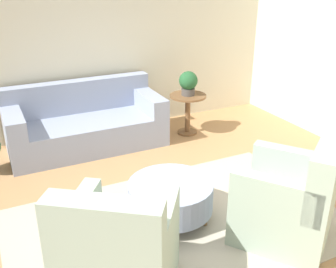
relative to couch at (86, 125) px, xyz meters
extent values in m
plane|color=#AD7F51|center=(0.31, -2.28, -0.32)|extent=(16.00, 16.00, 0.00)
cube|color=beige|center=(0.31, 0.56, 1.08)|extent=(9.56, 0.12, 2.80)
cube|color=#B2A893|center=(0.31, -2.28, -0.31)|extent=(3.28, 2.08, 0.01)
cube|color=#8E99B2|center=(0.00, -0.06, -0.11)|extent=(2.14, 0.95, 0.42)
cube|color=#8E99B2|center=(0.00, 0.32, 0.34)|extent=(2.14, 0.20, 0.47)
cube|color=#8E99B2|center=(-0.95, -0.08, 0.23)|extent=(0.24, 0.91, 0.26)
cube|color=#8E99B2|center=(0.95, -0.08, 0.23)|extent=(0.24, 0.91, 0.26)
cube|color=brown|center=(0.00, -0.51, -0.29)|extent=(1.92, 0.05, 0.06)
cube|color=#9EB29E|center=(-0.49, -2.85, -0.09)|extent=(1.12, 1.13, 0.43)
cube|color=#9EB29E|center=(-0.67, -3.10, 0.42)|extent=(0.77, 0.62, 0.59)
cube|color=#9EB29E|center=(-0.21, -3.02, 0.29)|extent=(0.56, 0.72, 0.32)
cube|color=#9EB29E|center=(-0.75, -2.64, 0.29)|extent=(0.56, 0.72, 0.32)
cube|color=brown|center=(-0.27, -2.54, -0.28)|extent=(0.61, 0.46, 0.06)
cube|color=#9EB29E|center=(1.11, -2.85, -0.09)|extent=(1.12, 1.13, 0.43)
cube|color=#9EB29E|center=(1.29, -3.10, 0.42)|extent=(0.77, 0.62, 0.59)
cube|color=#9EB29E|center=(1.37, -2.64, 0.29)|extent=(0.56, 0.72, 0.32)
cube|color=#9EB29E|center=(0.83, -3.02, 0.29)|extent=(0.56, 0.72, 0.32)
cube|color=brown|center=(0.89, -2.54, -0.28)|extent=(0.61, 0.46, 0.06)
cylinder|color=#8E99B2|center=(0.28, -2.15, -0.04)|extent=(0.85, 0.85, 0.29)
cylinder|color=brown|center=(0.03, -2.40, -0.25)|extent=(0.05, 0.05, 0.12)
cylinder|color=brown|center=(0.54, -2.40, -0.25)|extent=(0.05, 0.05, 0.12)
cylinder|color=brown|center=(0.03, -1.89, -0.25)|extent=(0.05, 0.05, 0.12)
cylinder|color=brown|center=(0.54, -1.89, -0.25)|extent=(0.05, 0.05, 0.12)
cylinder|color=brown|center=(1.52, -0.23, 0.28)|extent=(0.55, 0.55, 0.03)
cylinder|color=brown|center=(1.52, -0.23, -0.02)|extent=(0.08, 0.08, 0.59)
cylinder|color=brown|center=(1.52, -0.23, -0.30)|extent=(0.30, 0.30, 0.03)
cylinder|color=#4C4742|center=(1.52, -0.23, 0.35)|extent=(0.20, 0.20, 0.10)
sphere|color=#23562D|center=(1.52, -0.23, 0.52)|extent=(0.28, 0.28, 0.28)
camera|label=1|loc=(-1.21, -5.16, 2.06)|focal=42.00mm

